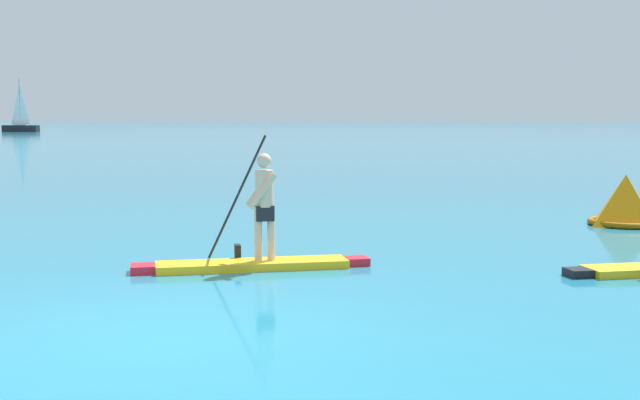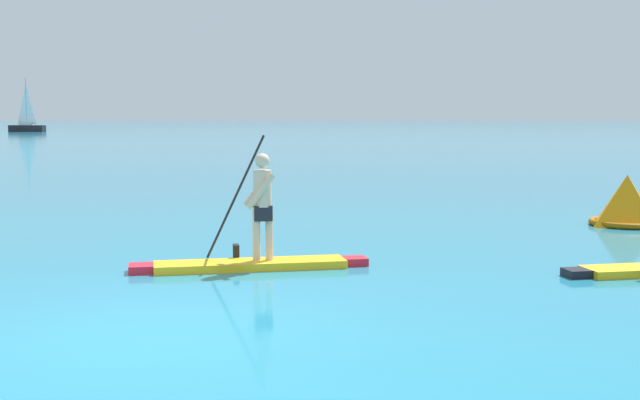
{
  "view_description": "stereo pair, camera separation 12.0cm",
  "coord_description": "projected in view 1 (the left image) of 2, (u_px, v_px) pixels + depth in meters",
  "views": [
    {
      "loc": [
        1.85,
        -8.33,
        2.24
      ],
      "look_at": [
        1.33,
        7.1,
        0.63
      ],
      "focal_mm": 47.16,
      "sensor_mm": 36.0,
      "label": 1
    },
    {
      "loc": [
        1.97,
        -8.33,
        2.24
      ],
      "look_at": [
        1.33,
        7.1,
        0.63
      ],
      "focal_mm": 47.16,
      "sensor_mm": 36.0,
      "label": 2
    }
  ],
  "objects": [
    {
      "name": "sailboat_left_horizon",
      "position": [
        21.0,
        124.0,
        99.86
      ],
      "size": [
        4.38,
        1.51,
        6.3
      ],
      "rotation": [
        0.0,
        0.0,
        6.18
      ],
      "color": "black",
      "rests_on": "ground"
    },
    {
      "name": "paddleboarder_mid_center",
      "position": [
        254.0,
        246.0,
        12.08
      ],
      "size": [
        3.42,
        1.22,
        1.94
      ],
      "rotation": [
        0.0,
        0.0,
        3.38
      ],
      "color": "yellow",
      "rests_on": "ground"
    },
    {
      "name": "race_marker_buoy",
      "position": [
        625.0,
        203.0,
        16.76
      ],
      "size": [
        1.61,
        1.61,
        1.01
      ],
      "color": "orange",
      "rests_on": "ground"
    },
    {
      "name": "ground",
      "position": [
        167.0,
        333.0,
        8.58
      ],
      "size": [
        440.0,
        440.0,
        0.0
      ],
      "primitive_type": "plane",
      "color": "teal"
    }
  ]
}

